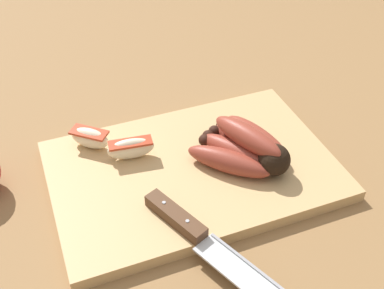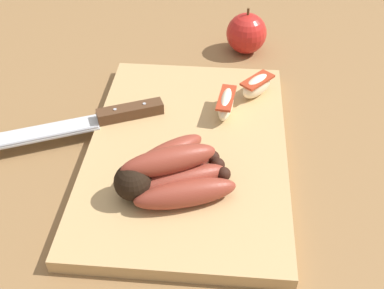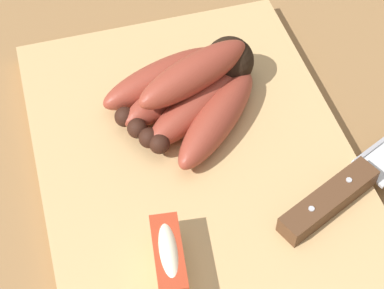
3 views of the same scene
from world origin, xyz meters
The scene contains 7 objects.
ground_plane centered at (0.00, 0.00, 0.00)m, with size 6.00×6.00×0.00m, color olive.
cutting_board centered at (0.02, 0.01, 0.01)m, with size 0.42×0.28×0.02m, color tan.
banana_bunch centered at (0.10, 0.00, 0.04)m, with size 0.16×0.16×0.06m.
chefs_knife centered at (-0.02, -0.13, 0.03)m, with size 0.14×0.27×0.02m.
apple_wedge_near centered at (-0.11, 0.11, 0.04)m, with size 0.06×0.06×0.03m.
apple_wedge_middle centered at (-0.06, 0.06, 0.04)m, with size 0.07×0.03×0.04m.
whole_apple centered at (-0.28, 0.09, 0.04)m, with size 0.07×0.07×0.09m.
Camera 2 is at (0.53, 0.06, 0.47)m, focal length 45.41 mm.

